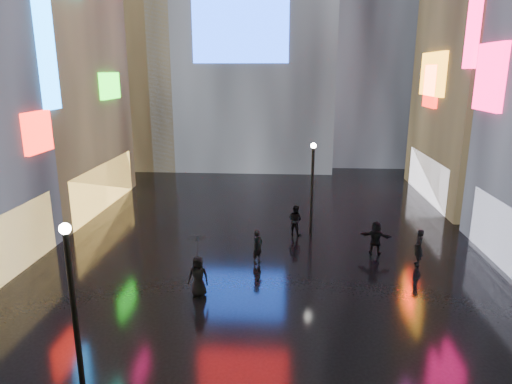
{
  "coord_description": "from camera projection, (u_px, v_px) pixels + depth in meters",
  "views": [
    {
      "loc": [
        1.0,
        -2.57,
        8.9
      ],
      "look_at": [
        0.0,
        12.0,
        5.0
      ],
      "focal_mm": 32.0,
      "sensor_mm": 36.0,
      "label": 1
    }
  ],
  "objects": [
    {
      "name": "pedestrian_4",
      "position": [
        198.0,
        276.0,
        18.41
      ],
      "size": [
        0.86,
        0.59,
        1.7
      ],
      "primitive_type": "imported",
      "rotation": [
        0.0,
        0.0,
        -0.06
      ],
      "color": "black",
      "rests_on": "ground"
    },
    {
      "name": "pedestrian_8",
      "position": [
        418.0,
        248.0,
        21.36
      ],
      "size": [
        0.46,
        0.66,
        1.74
      ],
      "primitive_type": "imported",
      "rotation": [
        0.0,
        0.0,
        4.65
      ],
      "color": "black",
      "rests_on": "ground"
    },
    {
      "name": "building_left_far",
      "position": [
        14.0,
        36.0,
        28.13
      ],
      "size": [
        10.28,
        12.0,
        22.0
      ],
      "color": "black",
      "rests_on": "ground"
    },
    {
      "name": "ground",
      "position": [
        266.0,
        244.0,
        24.11
      ],
      "size": [
        140.0,
        140.0,
        0.0
      ],
      "primitive_type": "plane",
      "color": "black",
      "rests_on": "ground"
    },
    {
      "name": "pedestrian_7",
      "position": [
        295.0,
        220.0,
        25.4
      ],
      "size": [
        1.03,
        0.97,
        1.69
      ],
      "primitive_type": "imported",
      "rotation": [
        0.0,
        0.0,
        2.6
      ],
      "color": "black",
      "rests_on": "ground"
    },
    {
      "name": "lamp_far",
      "position": [
        312.0,
        184.0,
        24.68
      ],
      "size": [
        0.3,
        0.3,
        5.2
      ],
      "color": "black",
      "rests_on": "ground"
    },
    {
      "name": "lamp_near",
      "position": [
        74.0,
        304.0,
        12.0
      ],
      "size": [
        0.3,
        0.3,
        5.2
      ],
      "color": "black",
      "rests_on": "ground"
    },
    {
      "name": "pedestrian_5",
      "position": [
        376.0,
        238.0,
        22.7
      ],
      "size": [
        1.64,
        0.89,
        1.68
      ],
      "primitive_type": "imported",
      "rotation": [
        0.0,
        0.0,
        2.88
      ],
      "color": "black",
      "rests_on": "ground"
    },
    {
      "name": "pedestrian_6",
      "position": [
        258.0,
        247.0,
        21.62
      ],
      "size": [
        0.67,
        0.71,
        1.63
      ],
      "primitive_type": "imported",
      "rotation": [
        0.0,
        0.0,
        0.93
      ],
      "color": "black",
      "rests_on": "ground"
    },
    {
      "name": "tower_flank_left",
      "position": [
        130.0,
        26.0,
        42.9
      ],
      "size": [
        10.0,
        10.0,
        26.0
      ],
      "primitive_type": "cube",
      "color": "black",
      "rests_on": "ground"
    },
    {
      "name": "umbrella_2",
      "position": [
        197.0,
        246.0,
        18.08
      ],
      "size": [
        1.02,
        1.04,
        0.89
      ],
      "primitive_type": "imported",
      "rotation": [
        0.0,
        0.0,
        6.24
      ],
      "color": "black",
      "rests_on": "pedestrian_4"
    }
  ]
}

